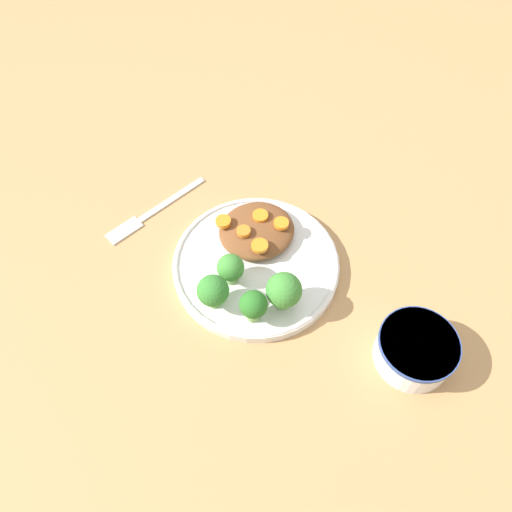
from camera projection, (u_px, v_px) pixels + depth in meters
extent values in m
plane|color=tan|center=(256.00, 267.00, 0.73)|extent=(4.00, 4.00, 0.00)
cylinder|color=silver|center=(256.00, 265.00, 0.72)|extent=(0.24, 0.24, 0.02)
torus|color=silver|center=(256.00, 262.00, 0.71)|extent=(0.24, 0.24, 0.01)
cylinder|color=silver|center=(415.00, 350.00, 0.63)|extent=(0.10, 0.10, 0.05)
cylinder|color=#2D478C|center=(419.00, 343.00, 0.61)|extent=(0.10, 0.10, 0.01)
cylinder|color=white|center=(418.00, 346.00, 0.62)|extent=(0.08, 0.08, 0.01)
ellipsoid|color=brown|center=(257.00, 230.00, 0.73)|extent=(0.11, 0.11, 0.02)
cylinder|color=#759E51|center=(253.00, 313.00, 0.66)|extent=(0.02, 0.02, 0.02)
sphere|color=#286B23|center=(253.00, 304.00, 0.64)|extent=(0.04, 0.04, 0.04)
cylinder|color=#7FA85B|center=(285.00, 299.00, 0.67)|extent=(0.02, 0.02, 0.02)
sphere|color=#3D8433|center=(286.00, 289.00, 0.65)|extent=(0.05, 0.05, 0.05)
cylinder|color=#7FA85B|center=(231.00, 276.00, 0.69)|extent=(0.02, 0.02, 0.02)
sphere|color=#3D8433|center=(231.00, 268.00, 0.67)|extent=(0.04, 0.04, 0.04)
cylinder|color=#759E51|center=(214.00, 300.00, 0.67)|extent=(0.02, 0.02, 0.02)
sphere|color=#337A2D|center=(213.00, 291.00, 0.65)|extent=(0.04, 0.04, 0.04)
cylinder|color=orange|center=(281.00, 223.00, 0.72)|extent=(0.02, 0.02, 0.01)
cylinder|color=orange|center=(260.00, 246.00, 0.70)|extent=(0.02, 0.02, 0.01)
cylinder|color=orange|center=(223.00, 222.00, 0.72)|extent=(0.02, 0.02, 0.01)
cylinder|color=orange|center=(260.00, 216.00, 0.73)|extent=(0.02, 0.02, 0.00)
cylinder|color=orange|center=(244.00, 231.00, 0.71)|extent=(0.02, 0.02, 0.01)
cube|color=silver|center=(172.00, 199.00, 0.80)|extent=(0.04, 0.13, 0.01)
cube|color=silver|center=(124.00, 230.00, 0.76)|extent=(0.04, 0.06, 0.01)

